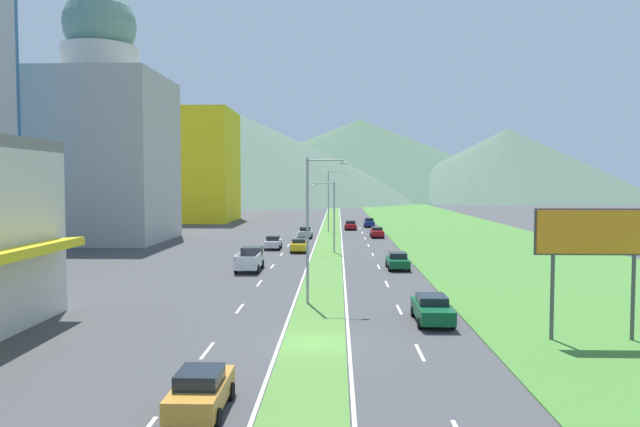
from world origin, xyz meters
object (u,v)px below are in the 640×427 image
object	(u,v)px
car_1	(351,225)
car_8	(299,245)
car_0	(305,232)
car_2	(432,309)
street_lamp_near	(312,221)
car_7	(398,261)
street_lamp_mid	(331,212)
car_5	(273,242)
car_6	(369,222)
billboard_roadside	(594,239)
car_3	(201,390)
car_4	(377,232)
pickup_truck_0	(250,260)
street_lamp_far	(331,197)

from	to	relation	value
car_1	car_8	distance (m)	32.42
car_0	car_2	size ratio (longest dim) A/B	0.88
street_lamp_near	car_7	distance (m)	18.12
street_lamp_mid	car_5	bearing A→B (deg)	153.49
car_6	street_lamp_mid	bearing A→B (deg)	-9.40
street_lamp_near	car_8	size ratio (longest dim) A/B	2.08
car_0	car_7	size ratio (longest dim) A/B	0.95
car_5	car_7	world-z (taller)	car_5
street_lamp_mid	car_2	size ratio (longest dim) A/B	1.71
street_lamp_mid	car_0	distance (m)	18.56
car_7	car_8	bearing A→B (deg)	-142.71
car_2	car_0	bearing A→B (deg)	-168.72
street_lamp_mid	billboard_roadside	size ratio (longest dim) A/B	1.19
car_5	billboard_roadside	bearing A→B (deg)	-152.67
car_5	car_8	xyz separation A→B (m)	(3.32, -2.50, -0.02)
street_lamp_mid	billboard_roadside	bearing A→B (deg)	-69.51
car_1	car_2	world-z (taller)	car_2
car_3	car_7	world-z (taller)	car_3
billboard_roadside	car_7	bearing A→B (deg)	106.81
car_1	car_5	world-z (taller)	car_5
car_4	car_5	size ratio (longest dim) A/B	1.17
car_1	car_7	bearing A→B (deg)	4.34
car_4	car_7	xyz separation A→B (m)	(-0.16, -31.10, 0.01)
billboard_roadside	car_6	distance (m)	75.54
street_lamp_near	street_lamp_mid	xyz separation A→B (m)	(1.01, 28.04, -0.83)
car_0	car_1	xyz separation A→B (m)	(6.84, 15.05, -0.03)
car_2	car_6	bearing A→B (deg)	179.85
car_8	pickup_truck_0	distance (m)	14.79
car_2	street_lamp_near	bearing A→B (deg)	-124.30
car_7	pickup_truck_0	world-z (taller)	pickup_truck_0
car_2	car_5	distance (m)	38.79
street_lamp_near	car_7	xyz separation A→B (m)	(7.31, 15.88, -4.75)
street_lamp_near	street_lamp_far	bearing A→B (deg)	89.41
street_lamp_mid	street_lamp_far	world-z (taller)	street_lamp_far
street_lamp_far	car_4	distance (m)	12.42
car_7	car_1	bearing A→B (deg)	-175.66
billboard_roadside	street_lamp_far	bearing A→B (deg)	102.32
pickup_truck_0	car_8	bearing A→B (deg)	-14.11
car_0	car_3	bearing A→B (deg)	179.85
car_4	car_5	world-z (taller)	car_5
billboard_roadside	car_0	bearing A→B (deg)	107.98
car_1	car_7	world-z (taller)	car_7
car_6	pickup_truck_0	xyz separation A→B (m)	(-13.70, -51.71, 0.17)
street_lamp_near	pickup_truck_0	xyz separation A→B (m)	(-6.34, 14.72, -4.55)
street_lamp_near	car_3	distance (m)	19.31
billboard_roadside	car_8	xyz separation A→B (m)	(-17.44, 37.69, -4.46)
street_lamp_near	pickup_truck_0	distance (m)	16.66
car_8	car_7	bearing A→B (deg)	-142.71
car_2	car_7	distance (m)	20.78
street_lamp_near	car_7	world-z (taller)	street_lamp_near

